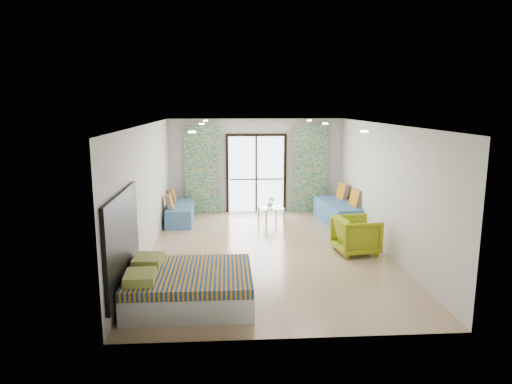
{
  "coord_description": "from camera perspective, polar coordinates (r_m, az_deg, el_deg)",
  "views": [
    {
      "loc": [
        -0.85,
        -9.37,
        3.11
      ],
      "look_at": [
        -0.2,
        0.74,
        1.15
      ],
      "focal_mm": 32.0,
      "sensor_mm": 36.0,
      "label": 1
    }
  ],
  "objects": [
    {
      "name": "downlight_c",
      "position": [
        10.39,
        -6.79,
        8.45
      ],
      "size": [
        0.12,
        0.12,
        0.02
      ],
      "primitive_type": "cylinder",
      "color": "#FFE0B2",
      "rests_on": "ceiling"
    },
    {
      "name": "curtain_right",
      "position": [
        13.29,
        6.76,
        2.83
      ],
      "size": [
        1.0,
        0.1,
        2.5
      ],
      "primitive_type": "cube",
      "color": "silver",
      "rests_on": "floor"
    },
    {
      "name": "floor",
      "position": [
        9.91,
        1.43,
        -7.35
      ],
      "size": [
        5.0,
        7.5,
        0.01
      ],
      "primitive_type": null,
      "color": "#967959",
      "rests_on": "ground"
    },
    {
      "name": "curtain_left",
      "position": [
        13.09,
        -6.73,
        2.71
      ],
      "size": [
        1.0,
        0.1,
        2.5
      ],
      "primitive_type": "cube",
      "color": "silver",
      "rests_on": "floor"
    },
    {
      "name": "daybed_right",
      "position": [
        12.3,
        10.38,
        -2.41
      ],
      "size": [
        1.01,
        2.07,
        0.98
      ],
      "rotation": [
        0.0,
        0.0,
        0.12
      ],
      "color": "#3F6796",
      "rests_on": "floor"
    },
    {
      "name": "balcony_rail",
      "position": [
        13.3,
        0.02,
        1.6
      ],
      "size": [
        1.52,
        0.03,
        0.04
      ],
      "primitive_type": "cube",
      "color": "#595451",
      "rests_on": "balcony_door"
    },
    {
      "name": "downlight_a",
      "position": [
        7.4,
        -8.0,
        7.45
      ],
      "size": [
        0.12,
        0.12,
        0.02
      ],
      "primitive_type": "cylinder",
      "color": "#FFE0B2",
      "rests_on": "ceiling"
    },
    {
      "name": "wall_left",
      "position": [
        9.67,
        -13.45,
        0.17
      ],
      "size": [
        0.01,
        7.5,
        2.7
      ],
      "primitive_type": null,
      "color": "silver",
      "rests_on": "ground"
    },
    {
      "name": "wall_right",
      "position": [
        10.1,
        15.74,
        0.51
      ],
      "size": [
        0.01,
        7.5,
        2.7
      ],
      "primitive_type": null,
      "color": "silver",
      "rests_on": "ground"
    },
    {
      "name": "vase",
      "position": [
        12.24,
        1.74,
        -1.46
      ],
      "size": [
        0.23,
        0.23,
        0.18
      ],
      "primitive_type": "imported",
      "rotation": [
        0.0,
        0.0,
        0.37
      ],
      "color": "white",
      "rests_on": "coffee_table"
    },
    {
      "name": "bed",
      "position": [
        7.41,
        -8.42,
        -11.62
      ],
      "size": [
        1.94,
        1.58,
        0.67
      ],
      "color": "silver",
      "rests_on": "floor"
    },
    {
      "name": "balcony_door",
      "position": [
        13.24,
        0.02,
        2.91
      ],
      "size": [
        1.76,
        0.08,
        2.28
      ],
      "color": "black",
      "rests_on": "floor"
    },
    {
      "name": "wall_back",
      "position": [
        13.26,
        0.01,
        3.32
      ],
      "size": [
        5.0,
        0.01,
        2.7
      ],
      "primitive_type": null,
      "color": "silver",
      "rests_on": "ground"
    },
    {
      "name": "armchair",
      "position": [
        9.86,
        12.42,
        -5.09
      ],
      "size": [
        0.89,
        0.94,
        0.86
      ],
      "primitive_type": "imported",
      "rotation": [
        0.0,
        0.0,
        1.72
      ],
      "color": "#919E14",
      "rests_on": "floor"
    },
    {
      "name": "switch_plate",
      "position": [
        8.48,
        -14.6,
        -3.46
      ],
      "size": [
        0.02,
        0.1,
        0.1
      ],
      "primitive_type": "cube",
      "color": "silver",
      "rests_on": "wall_left"
    },
    {
      "name": "coffee_table",
      "position": [
        12.21,
        1.91,
        -2.13
      ],
      "size": [
        0.74,
        0.74,
        0.68
      ],
      "rotation": [
        0.0,
        0.0,
        0.31
      ],
      "color": "silver",
      "rests_on": "floor"
    },
    {
      "name": "downlight_f",
      "position": [
        12.58,
        6.69,
        8.87
      ],
      "size": [
        0.12,
        0.12,
        0.02
      ],
      "primitive_type": "cylinder",
      "color": "#FFE0B2",
      "rests_on": "ceiling"
    },
    {
      "name": "ceiling",
      "position": [
        9.41,
        1.51,
        8.46
      ],
      "size": [
        5.0,
        7.5,
        0.01
      ],
      "primitive_type": null,
      "color": "silver",
      "rests_on": "ground"
    },
    {
      "name": "headboard",
      "position": [
        7.3,
        -16.34,
        -5.88
      ],
      "size": [
        0.06,
        2.1,
        1.5
      ],
      "primitive_type": "cube",
      "color": "black",
      "rests_on": "floor"
    },
    {
      "name": "downlight_e",
      "position": [
        12.39,
        -6.31,
        8.85
      ],
      "size": [
        0.12,
        0.12,
        0.02
      ],
      "primitive_type": "cylinder",
      "color": "#FFE0B2",
      "rests_on": "ceiling"
    },
    {
      "name": "downlight_b",
      "position": [
        7.72,
        13.39,
        7.4
      ],
      "size": [
        0.12,
        0.12,
        0.02
      ],
      "primitive_type": "cylinder",
      "color": "#FFE0B2",
      "rests_on": "ceiling"
    },
    {
      "name": "wall_front",
      "position": [
        5.95,
        4.75,
        -6.29
      ],
      "size": [
        5.0,
        0.01,
        2.7
      ],
      "primitive_type": null,
      "color": "silver",
      "rests_on": "ground"
    },
    {
      "name": "downlight_d",
      "position": [
        10.62,
        8.64,
        8.46
      ],
      "size": [
        0.12,
        0.12,
        0.02
      ],
      "primitive_type": "cylinder",
      "color": "#FFE0B2",
      "rests_on": "ceiling"
    },
    {
      "name": "daybed_left",
      "position": [
        12.35,
        -9.48,
        -2.53
      ],
      "size": [
        0.7,
        1.72,
        0.84
      ],
      "rotation": [
        0.0,
        0.0,
        0.02
      ],
      "color": "#3F6796",
      "rests_on": "floor"
    }
  ]
}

